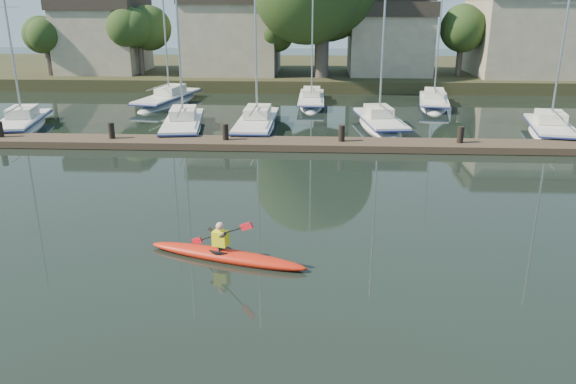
{
  "coord_description": "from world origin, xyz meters",
  "views": [
    {
      "loc": [
        1.76,
        -14.24,
        7.15
      ],
      "look_at": [
        0.82,
        3.28,
        1.2
      ],
      "focal_mm": 35.0,
      "sensor_mm": 36.0,
      "label": 1
    }
  ],
  "objects_px": {
    "kayak": "(225,253)",
    "dock": "(283,144)",
    "sailboat_5": "(168,106)",
    "sailboat_3": "(379,130)",
    "sailboat_4": "(549,138)",
    "sailboat_7": "(433,109)",
    "sailboat_6": "(311,106)",
    "sailboat_2": "(257,132)",
    "sailboat_0": "(23,132)",
    "sailboat_1": "(184,133)"
  },
  "relations": [
    {
      "from": "sailboat_0",
      "to": "sailboat_2",
      "type": "relative_size",
      "value": 0.8
    },
    {
      "from": "dock",
      "to": "sailboat_3",
      "type": "distance_m",
      "value": 7.63
    },
    {
      "from": "sailboat_2",
      "to": "sailboat_4",
      "type": "bearing_deg",
      "value": -1.93
    },
    {
      "from": "kayak",
      "to": "sailboat_2",
      "type": "bearing_deg",
      "value": 110.32
    },
    {
      "from": "sailboat_6",
      "to": "sailboat_7",
      "type": "height_order",
      "value": "sailboat_6"
    },
    {
      "from": "dock",
      "to": "sailboat_7",
      "type": "xyz_separation_m",
      "value": [
        10.13,
        12.8,
        -0.39
      ]
    },
    {
      "from": "dock",
      "to": "sailboat_5",
      "type": "distance_m",
      "value": 15.96
    },
    {
      "from": "sailboat_5",
      "to": "sailboat_6",
      "type": "height_order",
      "value": "sailboat_5"
    },
    {
      "from": "sailboat_6",
      "to": "dock",
      "type": "bearing_deg",
      "value": -95.38
    },
    {
      "from": "kayak",
      "to": "sailboat_5",
      "type": "distance_m",
      "value": 27.67
    },
    {
      "from": "sailboat_4",
      "to": "kayak",
      "type": "bearing_deg",
      "value": -121.6
    },
    {
      "from": "kayak",
      "to": "sailboat_3",
      "type": "xyz_separation_m",
      "value": [
        6.36,
        18.7,
        -0.38
      ]
    },
    {
      "from": "sailboat_0",
      "to": "sailboat_1",
      "type": "distance_m",
      "value": 9.69
    },
    {
      "from": "sailboat_6",
      "to": "sailboat_5",
      "type": "bearing_deg",
      "value": -177.69
    },
    {
      "from": "dock",
      "to": "sailboat_5",
      "type": "xyz_separation_m",
      "value": [
        -9.39,
        12.9,
        -0.4
      ]
    },
    {
      "from": "sailboat_1",
      "to": "sailboat_5",
      "type": "relative_size",
      "value": 0.92
    },
    {
      "from": "dock",
      "to": "sailboat_7",
      "type": "relative_size",
      "value": 2.71
    },
    {
      "from": "sailboat_3",
      "to": "sailboat_4",
      "type": "distance_m",
      "value": 9.58
    },
    {
      "from": "dock",
      "to": "sailboat_4",
      "type": "relative_size",
      "value": 2.74
    },
    {
      "from": "sailboat_2",
      "to": "sailboat_3",
      "type": "height_order",
      "value": "sailboat_2"
    },
    {
      "from": "kayak",
      "to": "sailboat_3",
      "type": "distance_m",
      "value": 19.76
    },
    {
      "from": "dock",
      "to": "sailboat_1",
      "type": "bearing_deg",
      "value": 147.33
    },
    {
      "from": "kayak",
      "to": "sailboat_4",
      "type": "xyz_separation_m",
      "value": [
        15.81,
        17.15,
        -0.4
      ]
    },
    {
      "from": "kayak",
      "to": "dock",
      "type": "xyz_separation_m",
      "value": [
        0.87,
        13.42,
        0.01
      ]
    },
    {
      "from": "sailboat_4",
      "to": "sailboat_6",
      "type": "xyz_separation_m",
      "value": [
        -13.67,
        9.59,
        0.04
      ]
    },
    {
      "from": "kayak",
      "to": "sailboat_4",
      "type": "distance_m",
      "value": 23.33
    },
    {
      "from": "sailboat_7",
      "to": "sailboat_3",
      "type": "bearing_deg",
      "value": -112.28
    },
    {
      "from": "dock",
      "to": "sailboat_5",
      "type": "relative_size",
      "value": 2.21
    },
    {
      "from": "sailboat_2",
      "to": "sailboat_4",
      "type": "relative_size",
      "value": 1.22
    },
    {
      "from": "sailboat_0",
      "to": "sailboat_1",
      "type": "xyz_separation_m",
      "value": [
        9.69,
        0.16,
        0.01
      ]
    },
    {
      "from": "sailboat_0",
      "to": "sailboat_7",
      "type": "xyz_separation_m",
      "value": [
        25.97,
        9.01,
        0.01
      ]
    },
    {
      "from": "sailboat_3",
      "to": "sailboat_4",
      "type": "bearing_deg",
      "value": -16.86
    },
    {
      "from": "dock",
      "to": "sailboat_3",
      "type": "xyz_separation_m",
      "value": [
        5.49,
        5.28,
        -0.39
      ]
    },
    {
      "from": "sailboat_2",
      "to": "sailboat_3",
      "type": "relative_size",
      "value": 1.18
    },
    {
      "from": "sailboat_5",
      "to": "sailboat_6",
      "type": "relative_size",
      "value": 1.08
    },
    {
      "from": "kayak",
      "to": "sailboat_4",
      "type": "bearing_deg",
      "value": 64.49
    },
    {
      "from": "sailboat_6",
      "to": "sailboat_3",
      "type": "bearing_deg",
      "value": -62.22
    },
    {
      "from": "sailboat_1",
      "to": "kayak",
      "type": "bearing_deg",
      "value": -81.38
    },
    {
      "from": "sailboat_5",
      "to": "sailboat_7",
      "type": "height_order",
      "value": "sailboat_5"
    },
    {
      "from": "dock",
      "to": "sailboat_0",
      "type": "distance_m",
      "value": 16.3
    },
    {
      "from": "kayak",
      "to": "sailboat_5",
      "type": "height_order",
      "value": "sailboat_5"
    },
    {
      "from": "sailboat_5",
      "to": "kayak",
      "type": "bearing_deg",
      "value": -60.75
    },
    {
      "from": "sailboat_3",
      "to": "sailboat_4",
      "type": "xyz_separation_m",
      "value": [
        9.45,
        -1.55,
        -0.01
      ]
    },
    {
      "from": "dock",
      "to": "sailboat_4",
      "type": "xyz_separation_m",
      "value": [
        14.94,
        3.73,
        -0.41
      ]
    },
    {
      "from": "sailboat_0",
      "to": "sailboat_1",
      "type": "bearing_deg",
      "value": -10.75
    },
    {
      "from": "sailboat_7",
      "to": "kayak",
      "type": "bearing_deg",
      "value": -103.37
    },
    {
      "from": "sailboat_3",
      "to": "sailboat_2",
      "type": "bearing_deg",
      "value": 178.74
    },
    {
      "from": "dock",
      "to": "sailboat_1",
      "type": "relative_size",
      "value": 2.41
    },
    {
      "from": "sailboat_5",
      "to": "sailboat_6",
      "type": "xyz_separation_m",
      "value": [
        10.66,
        0.41,
        0.03
      ]
    },
    {
      "from": "sailboat_4",
      "to": "sailboat_7",
      "type": "relative_size",
      "value": 0.99
    }
  ]
}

